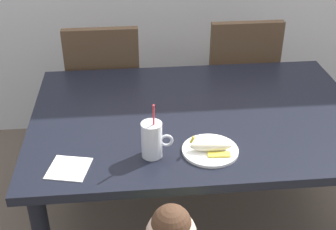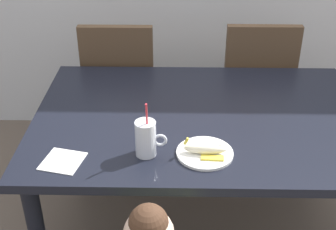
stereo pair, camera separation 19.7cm
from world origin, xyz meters
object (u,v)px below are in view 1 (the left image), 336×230
dining_table (198,129)px  dining_chair_right (238,80)px  paper_napkin (69,168)px  milk_cup (152,141)px  snack_plate (210,150)px  peeled_banana (211,146)px  dining_chair_left (105,87)px

dining_table → dining_chair_right: size_ratio=1.61×
dining_table → paper_napkin: (-0.56, -0.37, 0.09)m
milk_cup → paper_napkin: bearing=-170.0°
dining_table → dining_chair_right: dining_chair_right is taller
snack_plate → peeled_banana: peeled_banana is taller
dining_chair_left → milk_cup: size_ratio=3.83×
dining_chair_left → paper_napkin: bearing=84.6°
snack_plate → peeled_banana: (0.00, -0.01, 0.03)m
dining_chair_right → dining_chair_left: bearing=1.7°
milk_cup → paper_napkin: (-0.33, -0.06, -0.06)m
dining_table → dining_chair_left: (-0.46, 0.70, -0.12)m
dining_table → peeled_banana: size_ratio=8.90×
dining_chair_left → dining_chair_right: size_ratio=1.00×
dining_chair_left → peeled_banana: 1.15m
dining_chair_right → paper_napkin: 1.46m
milk_cup → peeled_banana: milk_cup is taller
dining_chair_right → milk_cup: size_ratio=3.83×
dining_table → dining_chair_left: 0.85m
dining_chair_left → peeled_banana: bearing=114.3°
paper_napkin → milk_cup: bearing=10.0°
dining_chair_right → paper_napkin: size_ratio=6.40×
dining_chair_right → snack_plate: size_ratio=4.17×
dining_table → paper_napkin: 0.68m
dining_table → milk_cup: (-0.24, -0.31, 0.15)m
snack_plate → paper_napkin: snack_plate is taller
dining_chair_left → dining_chair_right: (0.83, 0.02, 0.00)m
dining_chair_left → snack_plate: (0.46, -1.01, 0.21)m
dining_chair_left → snack_plate: size_ratio=4.17×
milk_cup → snack_plate: bearing=0.6°
dining_chair_left → milk_cup: milk_cup is taller
snack_plate → paper_napkin: size_ratio=1.53×
dining_chair_right → peeled_banana: (-0.37, -1.05, 0.23)m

